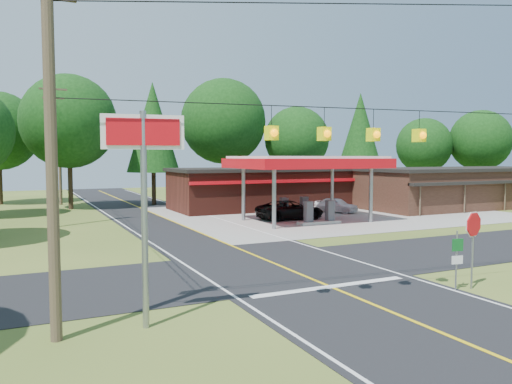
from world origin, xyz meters
name	(u,v)px	position (x,y,z in m)	size (l,w,h in m)	color
ground	(284,268)	(0.00, 0.00, 0.00)	(120.00, 120.00, 0.00)	#465F21
main_highway	(284,268)	(0.00, 0.00, 0.01)	(8.00, 120.00, 0.02)	black
cross_road	(284,267)	(0.00, 0.00, 0.01)	(70.00, 7.00, 0.02)	black
lane_center_yellow	(284,267)	(0.00, 0.00, 0.03)	(0.15, 110.00, 0.00)	yellow
gas_canopy	(306,164)	(9.00, 13.00, 4.27)	(10.60, 7.40, 4.88)	gray
convenience_store	(260,188)	(10.00, 22.98, 1.92)	(16.40, 7.55, 3.80)	#4F1E16
strip_building	(460,187)	(28.00, 15.98, 1.91)	(20.40, 8.75, 3.80)	#382017
utility_pole_near_left	(51,141)	(-9.50, -5.00, 5.20)	(1.80, 0.30, 10.00)	#473828
utility_pole_far_left	(55,151)	(-8.00, 18.00, 5.20)	(1.80, 0.30, 10.00)	#473828
utility_pole_north	(60,158)	(-6.50, 35.00, 4.75)	(0.30, 0.30, 9.50)	#473828
overhead_beacons	(349,111)	(-1.00, -6.00, 6.21)	(17.04, 2.04, 1.03)	black
treeline_backdrop	(159,126)	(0.82, 24.01, 7.49)	(70.27, 51.59, 13.30)	#332316
suv_car	(290,210)	(8.50, 14.50, 0.73)	(5.27, 5.27, 1.47)	black
sedan_car	(336,205)	(14.44, 17.00, 0.65)	(3.81, 3.81, 1.30)	white
big_stop_sign	(144,171)	(-7.15, -5.01, 4.43)	(2.24, 0.38, 6.06)	gray
octagonal_stop_sign	(473,230)	(4.50, -6.01, 2.16)	(0.97, 0.23, 2.86)	gray
route_sign_post	(457,255)	(3.80, -5.94, 1.29)	(0.44, 0.13, 2.17)	gray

